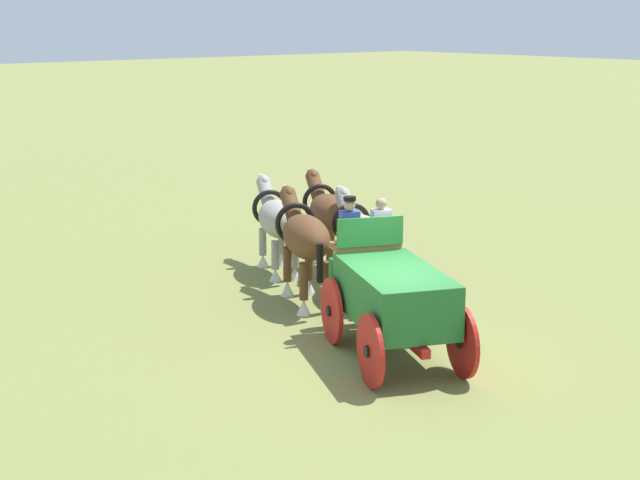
# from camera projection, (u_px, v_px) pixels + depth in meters

# --- Properties ---
(ground_plane) EXTENTS (220.00, 220.00, 0.00)m
(ground_plane) POSITION_uv_depth(u_px,v_px,m) (393.00, 359.00, 16.84)
(ground_plane) COLOR olive
(show_wagon) EXTENTS (5.63, 3.19, 2.68)m
(show_wagon) POSITION_uv_depth(u_px,v_px,m) (391.00, 294.00, 16.74)
(show_wagon) COLOR #236B2D
(show_wagon) RESTS_ON ground
(draft_horse_rear_near) EXTENTS (2.94, 1.74, 2.29)m
(draft_horse_rear_near) POSITION_uv_depth(u_px,v_px,m) (305.00, 238.00, 19.86)
(draft_horse_rear_near) COLOR brown
(draft_horse_rear_near) RESTS_ON ground
(draft_horse_rear_off) EXTENTS (3.05, 1.79, 2.20)m
(draft_horse_rear_off) POSITION_uv_depth(u_px,v_px,m) (363.00, 238.00, 20.22)
(draft_horse_rear_off) COLOR #9E998E
(draft_horse_rear_off) RESTS_ON ground
(draft_horse_lead_near) EXTENTS (2.86, 1.69, 2.13)m
(draft_horse_lead_near) POSITION_uv_depth(u_px,v_px,m) (277.00, 220.00, 22.34)
(draft_horse_lead_near) COLOR #9E998E
(draft_horse_lead_near) RESTS_ON ground
(draft_horse_lead_off) EXTENTS (3.05, 1.78, 2.20)m
(draft_horse_lead_off) POSITION_uv_depth(u_px,v_px,m) (329.00, 214.00, 22.66)
(draft_horse_lead_off) COLOR brown
(draft_horse_lead_off) RESTS_ON ground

